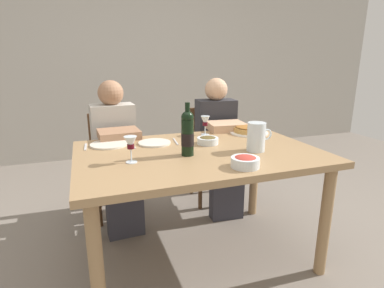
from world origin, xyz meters
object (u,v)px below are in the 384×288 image
at_px(dining_table, 199,164).
at_px(dinner_plate_left_setting, 155,143).
at_px(diner_left, 117,151).
at_px(wine_bottle, 188,133).
at_px(wine_glass_left_diner, 131,144).
at_px(dinner_plate_right_setting, 109,144).
at_px(chair_left, 113,157).
at_px(olive_bowl, 208,140).
at_px(diner_right, 219,142).
at_px(wine_glass_right_diner, 205,122).
at_px(water_pitcher, 256,138).
at_px(salad_bowl, 245,161).
at_px(chair_right, 211,148).
at_px(baked_tart, 249,130).

xyz_separation_m(dining_table, dinner_plate_left_setting, (-0.23, 0.26, 0.10)).
relative_size(dinner_plate_left_setting, diner_left, 0.19).
relative_size(wine_bottle, wine_glass_left_diner, 2.12).
height_order(wine_glass_left_diner, diner_left, diner_left).
xyz_separation_m(dinner_plate_right_setting, chair_left, (0.07, 0.57, -0.27)).
height_order(dining_table, olive_bowl, olive_bowl).
bearing_deg(diner_right, wine_glass_right_diner, 53.26).
xyz_separation_m(water_pitcher, salad_bowl, (-0.21, -0.25, -0.05)).
distance_m(dinner_plate_left_setting, diner_right, 0.79).
xyz_separation_m(wine_glass_left_diner, dinner_plate_right_setting, (-0.09, 0.41, -0.10)).
bearing_deg(dinner_plate_right_setting, wine_bottle, -42.26).
bearing_deg(dining_table, chair_right, 62.62).
relative_size(baked_tart, diner_left, 0.26).
height_order(dining_table, chair_right, chair_right).
distance_m(wine_glass_left_diner, dinner_plate_left_setting, 0.42).
relative_size(dining_table, olive_bowl, 10.33).
distance_m(wine_bottle, water_pitcher, 0.44).
bearing_deg(wine_glass_left_diner, diner_right, 40.23).
height_order(wine_bottle, wine_glass_left_diner, wine_bottle).
bearing_deg(dining_table, wine_bottle, -145.71).
bearing_deg(wine_glass_left_diner, chair_left, 91.14).
relative_size(wine_glass_left_diner, diner_right, 0.13).
distance_m(water_pitcher, salad_bowl, 0.33).
relative_size(olive_bowl, dinner_plate_right_setting, 0.59).
bearing_deg(water_pitcher, baked_tart, 65.47).
height_order(wine_bottle, wine_glass_right_diner, wine_bottle).
relative_size(wine_glass_left_diner, chair_right, 0.17).
xyz_separation_m(wine_glass_left_diner, dinner_plate_left_setting, (0.21, 0.35, -0.10)).
xyz_separation_m(olive_bowl, dinner_plate_right_setting, (-0.64, 0.19, -0.02)).
height_order(wine_bottle, dinner_plate_right_setting, wine_bottle).
bearing_deg(wine_bottle, olive_bowl, 43.05).
relative_size(chair_left, diner_left, 0.75).
distance_m(water_pitcher, diner_right, 0.81).
relative_size(water_pitcher, salad_bowl, 1.18).
height_order(dinner_plate_right_setting, chair_left, chair_left).
bearing_deg(dinner_plate_left_setting, baked_tart, 4.55).
xyz_separation_m(wine_glass_left_diner, chair_left, (-0.02, 0.98, -0.37)).
height_order(dinner_plate_left_setting, chair_left, chair_left).
bearing_deg(baked_tart, wine_glass_left_diner, -157.31).
xyz_separation_m(chair_left, diner_left, (0.01, -0.24, 0.12)).
xyz_separation_m(wine_bottle, baked_tart, (0.63, 0.38, -0.11)).
bearing_deg(diner_left, chair_right, -168.98).
xyz_separation_m(dining_table, wine_bottle, (-0.10, -0.07, 0.23)).
xyz_separation_m(dining_table, diner_left, (-0.44, 0.66, -0.05)).
bearing_deg(chair_right, olive_bowl, 71.23).
bearing_deg(wine_bottle, baked_tart, 31.12).
relative_size(wine_bottle, olive_bowl, 2.18).
bearing_deg(dining_table, diner_left, 123.96).
height_order(baked_tart, dinner_plate_left_setting, baked_tart).
xyz_separation_m(wine_bottle, olive_bowl, (0.21, 0.20, -0.11)).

